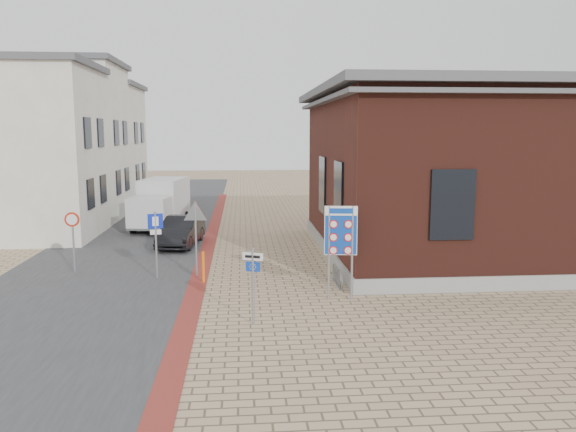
{
  "coord_description": "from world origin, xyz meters",
  "views": [
    {
      "loc": [
        -0.48,
        -15.72,
        5.01
      ],
      "look_at": [
        1.07,
        3.07,
        2.2
      ],
      "focal_mm": 35.0,
      "sensor_mm": 36.0,
      "label": 1
    }
  ],
  "objects": [
    {
      "name": "townhouse_near",
      "position": [
        -10.99,
        12.0,
        4.17
      ],
      "size": [
        7.4,
        6.4,
        8.3
      ],
      "color": "beige",
      "rests_on": "ground"
    },
    {
      "name": "bollard",
      "position": [
        -1.8,
        2.8,
        0.54
      ],
      "size": [
        0.11,
        0.11,
        1.07
      ],
      "primitive_type": "cylinder",
      "rotation": [
        0.0,
        0.0,
        0.1
      ],
      "color": "orange",
      "rests_on": "ground"
    },
    {
      "name": "brick_building",
      "position": [
        8.99,
        7.0,
        3.49
      ],
      "size": [
        13.0,
        13.0,
        6.8
      ],
      "color": "gray",
      "rests_on": "ground"
    },
    {
      "name": "road_strip",
      "position": [
        -5.5,
        15.0,
        0.01
      ],
      "size": [
        7.0,
        60.0,
        0.02
      ],
      "primitive_type": "cube",
      "color": "#38383A",
      "rests_on": "ground"
    },
    {
      "name": "essen_sign",
      "position": [
        -0.22,
        -1.5,
        1.33
      ],
      "size": [
        0.54,
        0.22,
        2.06
      ],
      "rotation": [
        0.0,
        0.0,
        -0.34
      ],
      "color": "gray",
      "rests_on": "ground"
    },
    {
      "name": "townhouse_mid",
      "position": [
        -10.99,
        18.0,
        4.57
      ],
      "size": [
        7.4,
        6.4,
        9.1
      ],
      "color": "beige",
      "rests_on": "ground"
    },
    {
      "name": "curb_strip",
      "position": [
        -2.0,
        10.0,
        0.01
      ],
      "size": [
        0.6,
        40.0,
        0.02
      ],
      "primitive_type": "cube",
      "color": "maroon",
      "rests_on": "ground"
    },
    {
      "name": "sedan",
      "position": [
        -3.2,
        9.21,
        0.66
      ],
      "size": [
        1.91,
        4.13,
        1.31
      ],
      "primitive_type": "imported",
      "rotation": [
        0.0,
        0.0,
        -0.14
      ],
      "color": "black",
      "rests_on": "ground"
    },
    {
      "name": "townhouse_far",
      "position": [
        -10.99,
        24.0,
        4.17
      ],
      "size": [
        7.4,
        6.4,
        8.3
      ],
      "color": "beige",
      "rests_on": "ground"
    },
    {
      "name": "bike_rack",
      "position": [
        2.65,
        2.2,
        0.26
      ],
      "size": [
        0.08,
        1.8,
        0.6
      ],
      "color": "slate",
      "rests_on": "ground"
    },
    {
      "name": "speed_sign",
      "position": [
        -6.5,
        4.5,
        1.47
      ],
      "size": [
        0.52,
        0.07,
        2.22
      ],
      "rotation": [
        0.0,
        0.0,
        0.01
      ],
      "color": "gray",
      "rests_on": "ground"
    },
    {
      "name": "ground",
      "position": [
        0.0,
        0.0,
        0.0
      ],
      "size": [
        120.0,
        120.0,
        0.0
      ],
      "primitive_type": "plane",
      "color": "tan",
      "rests_on": "ground"
    },
    {
      "name": "yield_sign",
      "position": [
        -2.1,
        3.74,
        2.02
      ],
      "size": [
        0.93,
        0.15,
        2.63
      ],
      "rotation": [
        0.0,
        0.0,
        -0.09
      ],
      "color": "gray",
      "rests_on": "ground"
    },
    {
      "name": "parking_sign",
      "position": [
        -3.44,
        3.46,
        1.59
      ],
      "size": [
        0.51,
        0.18,
        2.35
      ],
      "rotation": [
        0.0,
        0.0,
        0.28
      ],
      "color": "gray",
      "rests_on": "ground"
    },
    {
      "name": "border_sign",
      "position": [
        2.44,
        0.5,
        2.06
      ],
      "size": [
        0.98,
        0.17,
        2.87
      ],
      "rotation": [
        0.0,
        0.0,
        -0.13
      ],
      "color": "gray",
      "rests_on": "ground"
    },
    {
      "name": "box_truck",
      "position": [
        -4.75,
        14.04,
        1.33
      ],
      "size": [
        2.71,
        5.16,
        2.57
      ],
      "rotation": [
        0.0,
        0.0,
        -0.16
      ],
      "color": "slate",
      "rests_on": "ground"
    }
  ]
}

